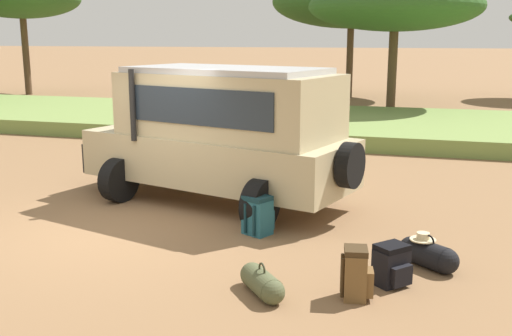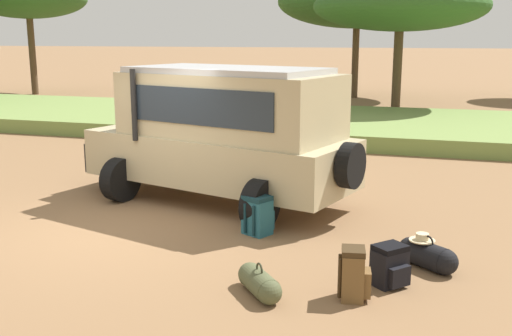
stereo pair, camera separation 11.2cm
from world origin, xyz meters
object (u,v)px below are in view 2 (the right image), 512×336
Objects in this scene: duffel_bag_low_black_case at (427,255)px; acacia_tree_centre_back at (357,1)px; backpack_cluster_center at (390,266)px; safari_vehicle at (223,132)px; backpack_beside_front_wheel at (258,215)px; backpack_near_rear_wheel at (354,275)px; duffel_bag_soft_canvas at (259,283)px; acacia_tree_right_mid at (400,7)px.

duffel_bag_low_black_case is 0.10× the size of acacia_tree_centre_back.
backpack_cluster_center is at bearing -120.07° from duffel_bag_low_black_case.
safari_vehicle is 4.41m from duffel_bag_low_black_case.
safari_vehicle is 10.73× the size of backpack_cluster_center.
backpack_near_rear_wheel is at bearing -47.59° from backpack_beside_front_wheel.
backpack_beside_front_wheel is 2.22m from duffel_bag_soft_canvas.
safari_vehicle is 8.90× the size of backpack_near_rear_wheel.
backpack_near_rear_wheel is 0.09× the size of acacia_tree_right_mid.
duffel_bag_low_black_case is (2.52, -0.66, -0.12)m from backpack_beside_front_wheel.
acacia_tree_right_mid is at bearing 86.59° from backpack_beside_front_wheel.
backpack_near_rear_wheel is 0.79× the size of duffel_bag_low_black_case.
duffel_bag_low_black_case is (3.65, -2.22, -1.12)m from safari_vehicle.
safari_vehicle is at bearing -88.53° from acacia_tree_centre_back.
acacia_tree_centre_back is at bearing 100.62° from duffel_bag_low_black_case.
duffel_bag_low_black_case is 0.11× the size of acacia_tree_right_mid.
backpack_cluster_center is 0.64m from backpack_near_rear_wheel.
safari_vehicle is 7.04× the size of duffel_bag_low_black_case.
safari_vehicle reaches higher than backpack_near_rear_wheel.
duffel_bag_low_black_case is at bearing -31.29° from safari_vehicle.
acacia_tree_right_mid reaches higher than safari_vehicle.
duffel_bag_low_black_case is at bearing 57.86° from backpack_near_rear_wheel.
backpack_near_rear_wheel reaches higher than backpack_cluster_center.
duffel_bag_soft_canvas is (-1.84, -1.45, -0.03)m from duffel_bag_low_black_case.
acacia_tree_centre_back reaches higher than backpack_near_rear_wheel.
duffel_bag_low_black_case is 22.99m from acacia_tree_centre_back.
safari_vehicle is 2.17m from backpack_beside_front_wheel.
duffel_bag_low_black_case is 1.08× the size of duffel_bag_soft_canvas.
backpack_cluster_center is at bearing 27.28° from duffel_bag_soft_canvas.
acacia_tree_centre_back is at bearing 99.28° from backpack_cluster_center.
acacia_tree_right_mid is (2.01, 13.27, 2.74)m from safari_vehicle.
safari_vehicle is at bearing 137.74° from backpack_cluster_center.
duffel_bag_low_black_case is at bearing -14.71° from backpack_beside_front_wheel.
backpack_beside_front_wheel is 2.51m from backpack_cluster_center.
backpack_near_rear_wheel reaches higher than duffel_bag_low_black_case.
backpack_cluster_center reaches higher than duffel_bag_low_black_case.
backpack_near_rear_wheel is (2.87, -3.46, -1.00)m from safari_vehicle.
backpack_cluster_center is at bearing -80.72° from acacia_tree_centre_back.
backpack_beside_front_wheel is at bearing 146.71° from backpack_cluster_center.
backpack_near_rear_wheel is at bearing -122.14° from duffel_bag_low_black_case.
safari_vehicle reaches higher than duffel_bag_soft_canvas.
backpack_cluster_center reaches higher than duffel_bag_soft_canvas.
acacia_tree_right_mid is at bearing 89.29° from duffel_bag_soft_canvas.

